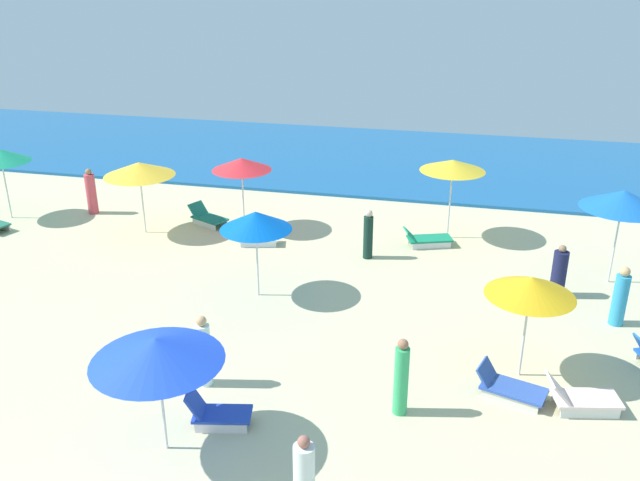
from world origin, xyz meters
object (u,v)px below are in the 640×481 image
beachgoer_2 (204,352)px  beachgoer_1 (620,298)px  umbrella_5 (0,156)px  lounge_chair_1_1 (580,398)px  beachgoer_0 (91,193)px  umbrella_0 (242,164)px  lounge_chair_1_0 (509,387)px  lounge_chair_0_1 (255,238)px  umbrella_9 (453,165)px  umbrella_6 (139,169)px  beachgoer_5 (368,235)px  umbrella_1 (531,286)px  umbrella_4 (623,199)px  lounge_chair_7_0 (217,413)px  umbrella_3 (256,221)px  lounge_chair_0_0 (207,217)px  beachgoer_4 (401,378)px  cooler_box_0 (168,342)px  lounge_chair_9_0 (427,239)px  umbrella_7 (157,350)px  beachgoer_6 (559,273)px

beachgoer_2 → beachgoer_1: bearing=-91.5°
umbrella_5 → beachgoer_2: 13.27m
lounge_chair_1_1 → beachgoer_0: (-15.69, 8.09, 0.49)m
umbrella_0 → lounge_chair_1_0: bearing=-42.2°
umbrella_5 → beachgoer_2: (10.58, -7.87, -1.49)m
lounge_chair_0_1 → umbrella_9: 6.66m
umbrella_6 → beachgoer_5: 7.73m
lounge_chair_0_1 → umbrella_1: 9.95m
umbrella_0 → umbrella_1: bearing=-38.0°
beachgoer_2 → umbrella_4: bearing=-81.1°
umbrella_1 → lounge_chair_7_0: bearing=-151.6°
umbrella_0 → umbrella_3: 4.93m
umbrella_9 → lounge_chair_7_0: bearing=-109.3°
beachgoer_0 → lounge_chair_0_0: bearing=83.4°
lounge_chair_0_1 → umbrella_6: bearing=73.1°
umbrella_3 → umbrella_5: umbrella_5 is taller
umbrella_0 → beachgoer_2: bearing=-75.9°
lounge_chair_1_1 → umbrella_5: 19.65m
beachgoer_0 → beachgoer_4: (12.18, -9.01, 0.03)m
lounge_chair_7_0 → umbrella_9: bearing=-31.2°
lounge_chair_7_0 → beachgoer_4: bearing=-82.3°
lounge_chair_1_0 → cooler_box_0: 7.67m
umbrella_3 → beachgoer_2: 4.44m
umbrella_1 → beachgoer_1: bearing=49.9°
umbrella_9 → beachgoer_4: 9.74m
beachgoer_4 → beachgoer_0: bearing=-93.9°
umbrella_3 → umbrella_4: umbrella_4 is taller
umbrella_6 → lounge_chair_9_0: (9.25, 1.00, -1.96)m
lounge_chair_1_0 → beachgoer_0: beachgoer_0 is taller
umbrella_3 → umbrella_4: 9.87m
lounge_chair_1_1 → beachgoer_1: bearing=-30.7°
lounge_chair_1_1 → beachgoer_0: size_ratio=0.94×
umbrella_1 → beachgoer_0: size_ratio=1.44×
umbrella_7 → beachgoer_2: size_ratio=1.45×
umbrella_1 → umbrella_5: umbrella_5 is taller
umbrella_5 → lounge_chair_7_0: (11.33, -9.12, -1.99)m
umbrella_5 → beachgoer_6: 18.40m
lounge_chair_1_1 → lounge_chair_7_0: size_ratio=1.18×
lounge_chair_1_0 → beachgoer_0: size_ratio=0.92×
beachgoer_0 → beachgoer_5: beachgoer_0 is taller
umbrella_5 → umbrella_9: (15.12, 1.69, 0.19)m
lounge_chair_0_0 → beachgoer_5: beachgoer_5 is taller
umbrella_1 → umbrella_3: 7.14m
beachgoer_2 → beachgoer_4: (4.17, -0.03, 0.03)m
beachgoer_5 → umbrella_0: bearing=-83.8°
cooler_box_0 → lounge_chair_1_0: bearing=-19.1°
umbrella_4 → umbrella_6: umbrella_4 is taller
beachgoer_2 → beachgoer_6: (7.66, 6.03, -0.10)m
lounge_chair_1_1 → umbrella_3: 8.76m
lounge_chair_1_0 → umbrella_4: (2.88, 6.24, 2.24)m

